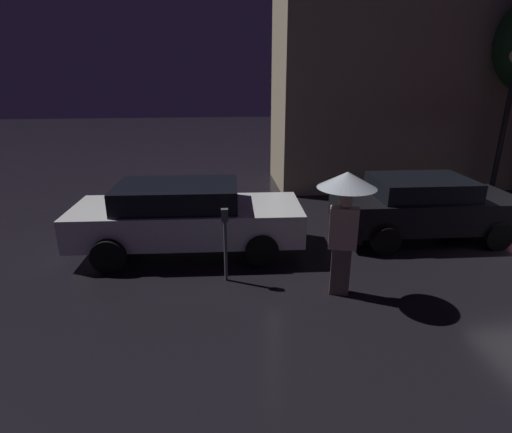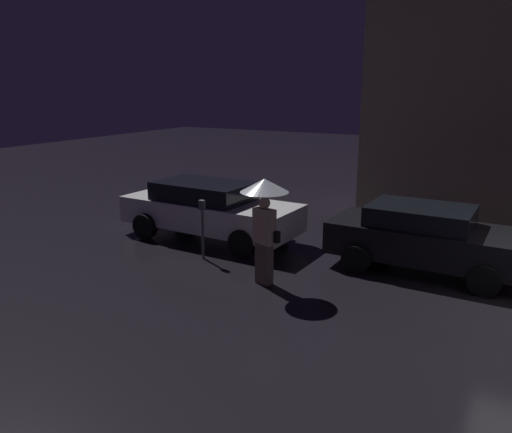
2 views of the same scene
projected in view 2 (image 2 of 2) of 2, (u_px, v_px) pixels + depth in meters
parked_car_white at (209, 209)px, 12.69m from camera, size 4.70×1.94×1.45m
parked_car_black at (425, 237)px, 10.47m from camera, size 4.01×1.93×1.39m
pedestrian_with_umbrella at (264, 206)px, 9.51m from camera, size 0.93×0.93×2.11m
parking_meter at (202, 223)px, 11.12m from camera, size 0.12×0.10×1.36m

